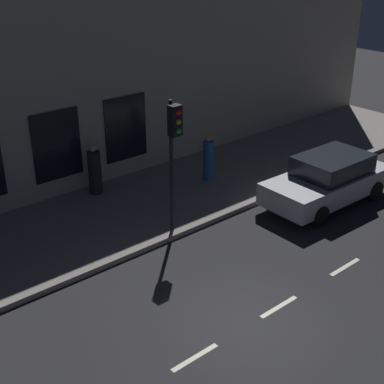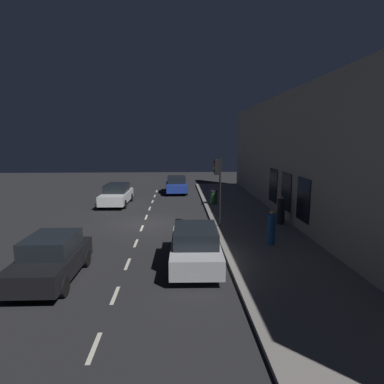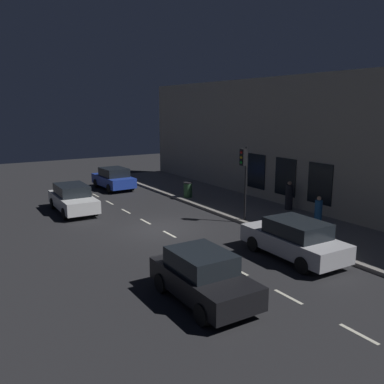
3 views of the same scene
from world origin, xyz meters
name	(u,v)px [view 3 (image 3 of 3)]	position (x,y,z in m)	size (l,w,h in m)	color
ground_plane	(160,229)	(0.00, 0.00, 0.00)	(60.00, 60.00, 0.00)	#232326
sidewalk	(256,211)	(6.25, 0.00, 0.07)	(4.50, 32.00, 0.15)	gray
building_facade	(291,143)	(8.80, 0.00, 3.86)	(0.65, 32.00, 7.73)	#B2A893
lane_centre_line	(169,234)	(0.00, -1.00, 0.00)	(0.12, 27.20, 0.01)	beige
traffic_light	(244,166)	(4.21, -1.31, 3.00)	(0.45, 0.32, 3.83)	black
parked_car_0	(203,277)	(-2.44, -7.52, 0.79)	(1.93, 3.97, 1.58)	black
parked_car_1	(73,198)	(-2.61, 5.72, 0.79)	(2.00, 4.57, 1.58)	silver
parked_car_2	(294,239)	(2.71, -6.39, 0.79)	(2.06, 4.54, 1.58)	#B7B7BC
parked_car_3	(114,178)	(1.90, 10.85, 0.79)	(2.03, 4.12, 1.58)	#1E389E
pedestrian_0	(289,197)	(7.90, -0.94, 0.90)	(0.59, 0.59, 1.65)	#232328
pedestrian_1	(318,214)	(6.30, -4.46, 0.89)	(0.38, 0.38, 1.61)	#1E5189
trash_bin	(188,190)	(4.71, 4.97, 0.65)	(0.59, 0.59, 0.99)	#2D5633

